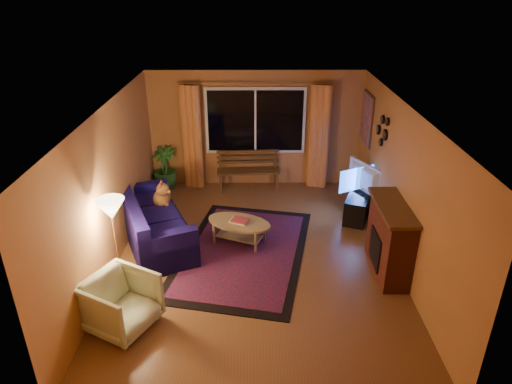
{
  "coord_description": "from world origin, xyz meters",
  "views": [
    {
      "loc": [
        -0.04,
        -6.37,
        4.22
      ],
      "look_at": [
        0.0,
        0.3,
        1.05
      ],
      "focal_mm": 32.0,
      "sensor_mm": 36.0,
      "label": 1
    }
  ],
  "objects_px": {
    "sofa": "(155,219)",
    "floor_lamp": "(116,246)",
    "tv_console": "(359,204)",
    "bench": "(248,180)",
    "coffee_table": "(239,232)",
    "armchair": "(121,301)"
  },
  "relations": [
    {
      "from": "sofa",
      "to": "floor_lamp",
      "type": "distance_m",
      "value": 1.37
    },
    {
      "from": "floor_lamp",
      "to": "sofa",
      "type": "bearing_deg",
      "value": 78.79
    },
    {
      "from": "tv_console",
      "to": "floor_lamp",
      "type": "bearing_deg",
      "value": -128.46
    },
    {
      "from": "bench",
      "to": "tv_console",
      "type": "distance_m",
      "value": 2.49
    },
    {
      "from": "bench",
      "to": "floor_lamp",
      "type": "bearing_deg",
      "value": -121.47
    },
    {
      "from": "coffee_table",
      "to": "tv_console",
      "type": "bearing_deg",
      "value": 23.61
    },
    {
      "from": "coffee_table",
      "to": "floor_lamp",
      "type": "bearing_deg",
      "value": -143.06
    },
    {
      "from": "bench",
      "to": "floor_lamp",
      "type": "relative_size",
      "value": 0.91
    },
    {
      "from": "floor_lamp",
      "to": "tv_console",
      "type": "relative_size",
      "value": 1.26
    },
    {
      "from": "armchair",
      "to": "floor_lamp",
      "type": "distance_m",
      "value": 0.91
    },
    {
      "from": "sofa",
      "to": "floor_lamp",
      "type": "height_order",
      "value": "floor_lamp"
    },
    {
      "from": "sofa",
      "to": "floor_lamp",
      "type": "bearing_deg",
      "value": -124.79
    },
    {
      "from": "sofa",
      "to": "tv_console",
      "type": "xyz_separation_m",
      "value": [
        3.74,
        0.97,
        -0.2
      ]
    },
    {
      "from": "bench",
      "to": "sofa",
      "type": "xyz_separation_m",
      "value": [
        -1.59,
        -2.22,
        0.24
      ]
    },
    {
      "from": "armchair",
      "to": "floor_lamp",
      "type": "xyz_separation_m",
      "value": [
        -0.23,
        0.82,
        0.33
      ]
    },
    {
      "from": "bench",
      "to": "armchair",
      "type": "xyz_separation_m",
      "value": [
        -1.61,
        -4.36,
        0.21
      ]
    },
    {
      "from": "bench",
      "to": "tv_console",
      "type": "bearing_deg",
      "value": -34.08
    },
    {
      "from": "coffee_table",
      "to": "sofa",
      "type": "bearing_deg",
      "value": 178.81
    },
    {
      "from": "sofa",
      "to": "tv_console",
      "type": "height_order",
      "value": "sofa"
    },
    {
      "from": "floor_lamp",
      "to": "armchair",
      "type": "bearing_deg",
      "value": -74.02
    },
    {
      "from": "bench",
      "to": "sofa",
      "type": "height_order",
      "value": "sofa"
    },
    {
      "from": "sofa",
      "to": "tv_console",
      "type": "distance_m",
      "value": 3.87
    }
  ]
}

